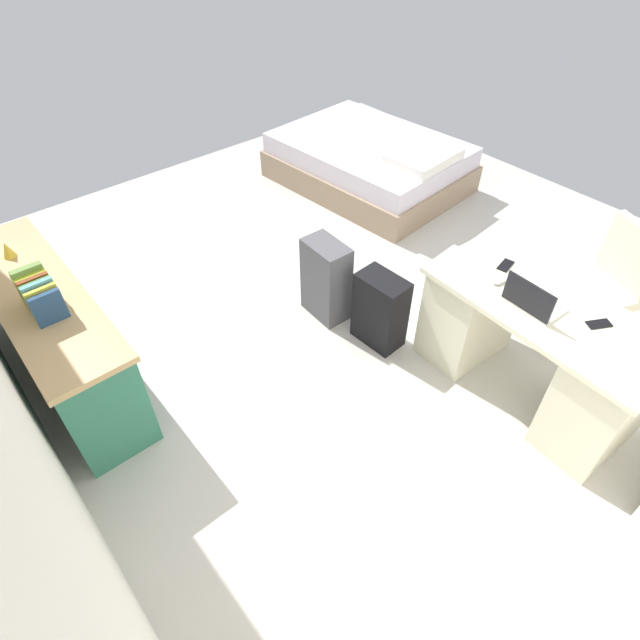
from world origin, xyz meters
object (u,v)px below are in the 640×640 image
Objects in this scene: suitcase_black at (380,310)px; laptop at (532,301)px; office_chair at (596,294)px; cell_phone_by_mouse at (506,265)px; credenza at (57,336)px; computer_mouse at (499,281)px; desk at (531,348)px; cell_phone_near_laptop at (599,324)px; figurine_small at (7,250)px; suitcase_spare_grey at (326,280)px; bed at (370,163)px.

laptop is (-0.89, -0.28, 0.52)m from suitcase_black.
office_chair is 0.84m from cell_phone_by_mouse.
credenza is 2.84m from computer_mouse.
desk is at bearing 89.49° from office_chair.
desk is at bearing 149.61° from cell_phone_by_mouse.
office_chair reaches higher than computer_mouse.
cell_phone_near_laptop reaches higher than suitcase_black.
figurine_small is (2.81, 2.32, 0.05)m from cell_phone_near_laptop.
cell_phone_near_laptop is (-1.70, -0.55, 0.44)m from suitcase_spare_grey.
office_chair is at bearing -124.54° from credenza.
office_chair is 1.92m from suitcase_spare_grey.
suitcase_black is at bearing 50.48° from office_chair.
figurine_small is (1.11, 1.77, 0.49)m from suitcase_spare_grey.
credenza is at bearing 46.80° from laptop.
laptop is at bearing 153.18° from bed.
office_chair is 0.96m from laptop.
desk reaches higher than suitcase_black.
bed is at bearing -25.22° from computer_mouse.
cell_phone_near_laptop is 3.64m from figurine_small.
suitcase_black is (0.95, 0.38, -0.11)m from desk.
laptop reaches higher than bed.
bed is (2.70, -1.24, -0.15)m from desk.
desk is at bearing -169.12° from computer_mouse.
desk is 3.06m from credenza.
laptop is (-2.02, -2.15, 0.43)m from credenza.
credenza is at bearing 56.15° from suitcase_black.
suitcase_black is 5.18× the size of figurine_small.
computer_mouse is 0.19m from cell_phone_by_mouse.
bed is at bearing -45.49° from suitcase_black.
office_chair reaches higher than bed.
office_chair is 0.83m from cell_phone_near_laptop.
suitcase_spare_grey is (-0.65, -1.77, -0.06)m from credenza.
credenza is 5.60× the size of laptop.
office_chair is 0.47× the size of bed.
suitcase_black is 0.90m from cell_phone_by_mouse.
cell_phone_by_mouse is at bearing -18.60° from desk.
desk is 1.57× the size of office_chair.
desk is at bearing -122.03° from laptop.
cell_phone_by_mouse is at bearing -65.12° from computer_mouse.
suitcase_black is 2.50m from figurine_small.
cell_phone_by_mouse is at bearing -132.08° from figurine_small.
bed is 6.25× the size of laptop.
bed is 2.14m from suitcase_spare_grey.
cell_phone_by_mouse reaches higher than credenza.
computer_mouse is at bearing -154.74° from suitcase_black.
computer_mouse is (0.33, 0.83, 0.35)m from office_chair.
suitcase_black is at bearing 137.26° from bed.
suitcase_black is 1.77× the size of laptop.
suitcase_spare_grey is (0.48, 0.10, 0.04)m from suitcase_black.
computer_mouse is at bearing 100.07° from cell_phone_by_mouse.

